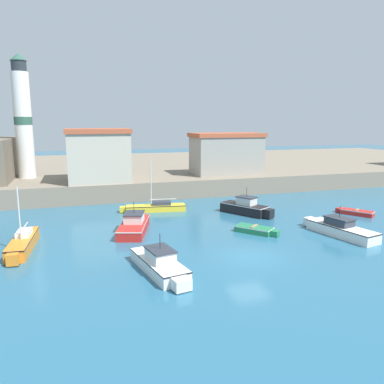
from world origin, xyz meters
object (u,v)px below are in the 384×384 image
(sailboat_orange_4, at_px, (23,243))
(dinghy_red_7, at_px, (356,212))
(motorboat_white_0, at_px, (160,263))
(lighthouse, at_px, (23,119))
(motorboat_white_6, at_px, (340,229))
(sailboat_yellow_3, at_px, (155,207))
(motorboat_red_2, at_px, (134,225))
(harbor_shed_far_end, at_px, (98,155))
(dinghy_green_5, at_px, (256,229))
(harbor_shed_mid_row, at_px, (226,153))
(motorboat_black_1, at_px, (246,208))

(sailboat_orange_4, height_order, dinghy_red_7, sailboat_orange_4)
(motorboat_white_0, xyz_separation_m, lighthouse, (-9.91, 27.86, 8.42))
(sailboat_orange_4, bearing_deg, motorboat_white_6, -9.15)
(sailboat_yellow_3, height_order, sailboat_orange_4, sailboat_yellow_3)
(sailboat_yellow_3, relative_size, lighthouse, 0.46)
(motorboat_red_2, distance_m, harbor_shed_far_end, 14.97)
(dinghy_green_5, bearing_deg, lighthouse, 130.00)
(sailboat_orange_4, relative_size, harbor_shed_far_end, 0.91)
(harbor_shed_far_end, bearing_deg, motorboat_red_2, -82.98)
(dinghy_green_5, height_order, harbor_shed_mid_row, harbor_shed_mid_row)
(motorboat_black_1, bearing_deg, dinghy_green_5, -108.10)
(sailboat_yellow_3, height_order, dinghy_red_7, sailboat_yellow_3)
(sailboat_yellow_3, height_order, dinghy_green_5, sailboat_yellow_3)
(dinghy_red_7, xyz_separation_m, harbor_shed_mid_row, (-6.48, 16.33, 4.41))
(motorboat_red_2, xyz_separation_m, sailboat_orange_4, (-7.92, -2.09, -0.05))
(motorboat_red_2, bearing_deg, sailboat_orange_4, -165.25)
(sailboat_orange_4, distance_m, harbor_shed_far_end, 17.97)
(sailboat_yellow_3, bearing_deg, harbor_shed_mid_row, 39.56)
(motorboat_black_1, height_order, dinghy_green_5, motorboat_black_1)
(sailboat_yellow_3, relative_size, motorboat_white_6, 1.00)
(motorboat_red_2, height_order, sailboat_yellow_3, sailboat_yellow_3)
(motorboat_black_1, height_order, sailboat_orange_4, sailboat_orange_4)
(motorboat_white_0, xyz_separation_m, motorboat_black_1, (10.80, 11.24, 0.11))
(sailboat_yellow_3, distance_m, sailboat_orange_4, 13.77)
(sailboat_yellow_3, relative_size, sailboat_orange_4, 1.03)
(motorboat_black_1, distance_m, harbor_shed_mid_row, 14.02)
(motorboat_red_2, xyz_separation_m, lighthouse, (-9.75, 19.19, 8.39))
(lighthouse, bearing_deg, motorboat_red_2, -63.07)
(motorboat_white_0, distance_m, motorboat_red_2, 8.67)
(harbor_shed_mid_row, distance_m, harbor_shed_far_end, 16.06)
(motorboat_black_1, xyz_separation_m, harbor_shed_far_end, (-12.70, 11.61, 4.36))
(motorboat_black_1, relative_size, harbor_shed_mid_row, 0.59)
(motorboat_red_2, bearing_deg, motorboat_black_1, 13.21)
(motorboat_black_1, height_order, sailboat_yellow_3, sailboat_yellow_3)
(harbor_shed_far_end, bearing_deg, harbor_shed_mid_row, 4.99)
(motorboat_red_2, relative_size, harbor_shed_far_end, 0.91)
(harbor_shed_far_end, bearing_deg, lighthouse, 147.96)
(motorboat_red_2, distance_m, sailboat_yellow_3, 6.97)
(motorboat_white_0, xyz_separation_m, sailboat_yellow_3, (2.84, 14.96, -0.12))
(sailboat_yellow_3, relative_size, harbor_shed_mid_row, 0.73)
(motorboat_red_2, bearing_deg, harbor_shed_far_end, 97.02)
(motorboat_white_0, relative_size, dinghy_green_5, 1.84)
(sailboat_yellow_3, xyz_separation_m, sailboat_orange_4, (-10.93, -8.37, 0.10))
(harbor_shed_far_end, bearing_deg, sailboat_yellow_3, -58.97)
(motorboat_white_0, bearing_deg, lighthouse, 109.57)
(motorboat_white_0, distance_m, motorboat_black_1, 15.59)
(dinghy_red_7, height_order, lighthouse, lighthouse)
(harbor_shed_mid_row, bearing_deg, sailboat_yellow_3, -140.44)
(motorboat_white_0, xyz_separation_m, harbor_shed_mid_row, (14.09, 24.25, 4.15))
(sailboat_orange_4, bearing_deg, sailboat_yellow_3, 37.46)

